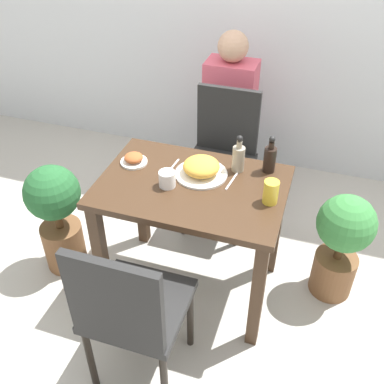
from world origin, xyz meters
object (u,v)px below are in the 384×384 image
(potted_plant_left, at_px, (57,213))
(person_figure, at_px, (229,116))
(food_plate, at_px, (201,168))
(chair_near, at_px, (130,309))
(condiment_bottle, at_px, (238,157))
(juice_glass, at_px, (271,192))
(side_plate, at_px, (134,159))
(sauce_bottle, at_px, (270,158))
(chair_far, at_px, (222,152))
(drink_cup, at_px, (167,179))
(potted_plant_right, at_px, (342,241))

(potted_plant_left, height_order, person_figure, person_figure)
(food_plate, height_order, potted_plant_left, food_plate)
(chair_near, distance_m, condiment_bottle, 0.92)
(juice_glass, bearing_deg, side_plate, 171.92)
(chair_near, xyz_separation_m, potted_plant_left, (-0.73, 0.57, -0.12))
(sauce_bottle, bearing_deg, food_plate, -155.86)
(chair_far, xyz_separation_m, sauce_bottle, (0.35, -0.43, 0.29))
(food_plate, relative_size, potted_plant_left, 0.38)
(food_plate, bearing_deg, sauce_bottle, 24.14)
(juice_glass, distance_m, condiment_bottle, 0.30)
(drink_cup, height_order, potted_plant_left, drink_cup)
(person_figure, bearing_deg, sauce_bottle, -63.36)
(chair_far, relative_size, drink_cup, 11.05)
(sauce_bottle, distance_m, person_figure, 0.94)
(drink_cup, xyz_separation_m, condiment_bottle, (0.30, 0.24, 0.04))
(sauce_bottle, height_order, condiment_bottle, same)
(potted_plant_right, relative_size, person_figure, 0.57)
(side_plate, xyz_separation_m, potted_plant_right, (1.13, 0.13, -0.38))
(food_plate, height_order, person_figure, person_figure)
(chair_near, distance_m, drink_cup, 0.65)
(drink_cup, relative_size, person_figure, 0.07)
(drink_cup, relative_size, potted_plant_left, 0.12)
(drink_cup, relative_size, potted_plant_right, 0.12)
(juice_glass, bearing_deg, condiment_bottle, 134.23)
(juice_glass, bearing_deg, drink_cup, -176.61)
(juice_glass, height_order, sauce_bottle, sauce_bottle)
(person_figure, bearing_deg, condiment_bottle, -73.42)
(chair_far, bearing_deg, side_plate, -120.16)
(potted_plant_left, bearing_deg, person_figure, 57.33)
(chair_near, xyz_separation_m, food_plate, (0.08, 0.74, 0.26))
(chair_near, height_order, sauce_bottle, sauce_bottle)
(food_plate, distance_m, condiment_bottle, 0.20)
(chair_far, distance_m, potted_plant_left, 1.08)
(side_plate, xyz_separation_m, drink_cup, (0.24, -0.14, 0.02))
(side_plate, relative_size, potted_plant_right, 0.22)
(chair_far, distance_m, condiment_bottle, 0.59)
(drink_cup, bearing_deg, side_plate, 150.58)
(side_plate, distance_m, person_figure, 1.02)
(chair_near, xyz_separation_m, chair_far, (0.05, 1.31, 0.00))
(chair_far, relative_size, juice_glass, 7.80)
(food_plate, xyz_separation_m, juice_glass, (0.37, -0.11, 0.02))
(drink_cup, distance_m, person_figure, 1.12)
(chair_far, distance_m, side_plate, 0.71)
(sauce_bottle, xyz_separation_m, potted_plant_right, (0.44, -0.02, -0.43))
(sauce_bottle, bearing_deg, person_figure, 116.64)
(side_plate, height_order, drink_cup, drink_cup)
(person_figure, bearing_deg, food_plate, -84.69)
(condiment_bottle, bearing_deg, potted_plant_right, 2.55)
(chair_near, bearing_deg, drink_cup, -85.22)
(potted_plant_right, bearing_deg, drink_cup, -163.27)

